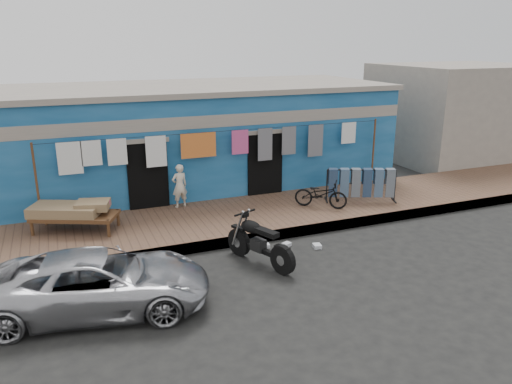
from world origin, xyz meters
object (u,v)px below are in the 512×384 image
(jeans_rack, at_px, (361,184))
(car, at_px, (99,281))
(bicycle, at_px, (321,191))
(motorcycle, at_px, (260,241))
(seated_person, at_px, (180,186))
(charpoy, at_px, (75,217))

(jeans_rack, bearing_deg, car, -158.09)
(bicycle, distance_m, motorcycle, 3.60)
(seated_person, bearing_deg, bicycle, 146.75)
(car, distance_m, bicycle, 6.90)
(car, xyz_separation_m, charpoy, (-0.20, 3.69, 0.03))
(motorcycle, xyz_separation_m, charpoy, (-3.65, 2.99, 0.05))
(bicycle, xyz_separation_m, motorcycle, (-2.79, -2.28, -0.17))
(motorcycle, bearing_deg, jeans_rack, 7.28)
(car, bearing_deg, seated_person, -18.79)
(seated_person, height_order, charpoy, seated_person)
(charpoy, relative_size, jeans_rack, 1.12)
(car, bearing_deg, motorcycle, -67.28)
(car, xyz_separation_m, motorcycle, (3.44, 0.69, -0.02))
(bicycle, relative_size, charpoy, 0.63)
(motorcycle, relative_size, charpoy, 0.78)
(charpoy, distance_m, jeans_rack, 7.82)
(bicycle, height_order, motorcycle, bicycle)
(bicycle, xyz_separation_m, charpoy, (-6.43, 0.71, -0.12))
(seated_person, relative_size, bicycle, 0.85)
(car, distance_m, motorcycle, 3.51)
(seated_person, relative_size, charpoy, 0.53)
(bicycle, bearing_deg, jeans_rack, -47.74)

